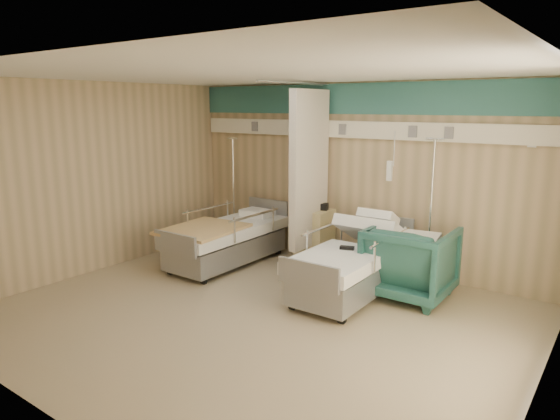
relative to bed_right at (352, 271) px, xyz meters
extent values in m
cube|color=tan|center=(-0.60, -1.30, -0.32)|extent=(6.00, 5.00, 0.00)
cube|color=tan|center=(-0.60, 1.20, 1.08)|extent=(6.00, 0.04, 2.80)
cube|color=tan|center=(-0.60, -3.80, 1.08)|extent=(6.00, 0.04, 2.80)
cube|color=tan|center=(-3.60, -1.30, 1.08)|extent=(0.04, 5.00, 2.80)
cube|color=tan|center=(2.40, -1.30, 1.08)|extent=(0.04, 5.00, 2.80)
cube|color=white|center=(-0.60, -1.30, 2.48)|extent=(6.00, 5.00, 0.04)
cube|color=#2D6A68|center=(-0.60, 1.18, 2.23)|extent=(6.00, 0.04, 0.45)
cube|color=silver|center=(-0.60, 1.15, 1.79)|extent=(5.88, 0.08, 0.25)
cylinder|color=silver|center=(-1.10, 0.30, 2.44)|extent=(0.03, 1.80, 0.03)
cube|color=beige|center=(-1.10, 0.65, 1.19)|extent=(0.12, 0.90, 2.35)
cube|color=#CAB97E|center=(-1.15, 0.90, 0.11)|extent=(0.50, 0.48, 0.85)
imported|color=#1F4E47|center=(0.65, 0.36, 0.16)|extent=(1.02, 1.05, 0.95)
cube|color=silver|center=(0.67, 0.38, 0.67)|extent=(0.69, 0.63, 0.07)
cylinder|color=silver|center=(0.69, 0.91, -0.30)|extent=(0.36, 0.36, 0.03)
cylinder|color=silver|center=(0.69, 0.91, 0.70)|extent=(0.03, 0.03, 2.02)
cylinder|color=silver|center=(0.69, 0.91, 1.71)|extent=(0.24, 0.03, 0.03)
cylinder|color=silver|center=(-2.86, 0.93, -0.30)|extent=(0.34, 0.34, 0.03)
cylinder|color=silver|center=(-2.86, 0.93, 0.63)|extent=(0.03, 0.03, 1.89)
cylinder|color=silver|center=(-2.86, 0.93, 1.58)|extent=(0.23, 0.03, 0.03)
cube|color=black|center=(-0.04, -0.09, 0.34)|extent=(0.20, 0.13, 0.04)
cube|color=tan|center=(-2.25, -0.46, 0.34)|extent=(1.06, 1.29, 0.04)
cube|color=black|center=(-1.06, 0.95, 0.59)|extent=(0.22, 0.18, 0.11)
cylinder|color=white|center=(-1.27, 1.03, 0.60)|extent=(0.11, 0.11, 0.13)
camera|label=1|loc=(2.90, -5.62, 2.14)|focal=32.00mm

